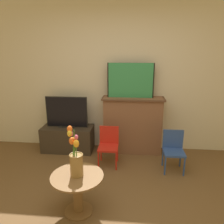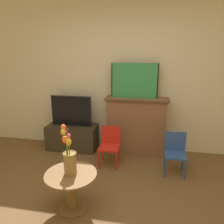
{
  "view_description": "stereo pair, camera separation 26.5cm",
  "coord_description": "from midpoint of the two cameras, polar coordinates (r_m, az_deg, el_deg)",
  "views": [
    {
      "loc": [
        0.25,
        -1.77,
        1.8
      ],
      "look_at": [
        -0.03,
        1.19,
        0.95
      ],
      "focal_mm": 35.0,
      "sensor_mm": 36.0,
      "label": 1
    },
    {
      "loc": [
        0.51,
        -1.73,
        1.8
      ],
      "look_at": [
        -0.03,
        1.19,
        0.95
      ],
      "focal_mm": 35.0,
      "sensor_mm": 36.0,
      "label": 2
    }
  ],
  "objects": [
    {
      "name": "wall_back",
      "position": [
        3.93,
        -0.18,
        9.43
      ],
      "size": [
        8.0,
        0.06,
        2.7
      ],
      "color": "beige",
      "rests_on": "ground"
    },
    {
      "name": "vase_tulips",
      "position": [
        2.43,
        -12.63,
        -12.05
      ],
      "size": [
        0.16,
        0.19,
        0.57
      ],
      "color": "olive",
      "rests_on": "side_table"
    },
    {
      "name": "fireplace_mantel",
      "position": [
        3.91,
        3.45,
        -3.23
      ],
      "size": [
        1.07,
        0.37,
        1.0
      ],
      "color": "brown",
      "rests_on": "ground"
    },
    {
      "name": "chair_red",
      "position": [
        3.53,
        -3.08,
        -8.28
      ],
      "size": [
        0.31,
        0.31,
        0.62
      ],
      "color": "red",
      "rests_on": "ground"
    },
    {
      "name": "painting",
      "position": [
        3.73,
        2.83,
        8.21
      ],
      "size": [
        0.79,
        0.03,
        0.59
      ],
      "color": "black",
      "rests_on": "fireplace_mantel"
    },
    {
      "name": "tv_monitor",
      "position": [
        3.99,
        -13.65,
        -0.13
      ],
      "size": [
        0.75,
        0.12,
        0.56
      ],
      "color": "black",
      "rests_on": "tv_stand"
    },
    {
      "name": "tv_stand",
      "position": [
        4.15,
        -13.23,
        -6.75
      ],
      "size": [
        0.91,
        0.44,
        0.45
      ],
      "color": "#382D23",
      "rests_on": "ground"
    },
    {
      "name": "chair_blue",
      "position": [
        3.46,
        13.63,
        -9.21
      ],
      "size": [
        0.31,
        0.31,
        0.62
      ],
      "color": "#2D4C99",
      "rests_on": "ground"
    },
    {
      "name": "side_table",
      "position": [
        2.62,
        -11.99,
        -18.97
      ],
      "size": [
        0.58,
        0.58,
        0.47
      ],
      "color": "brown",
      "rests_on": "ground"
    }
  ]
}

